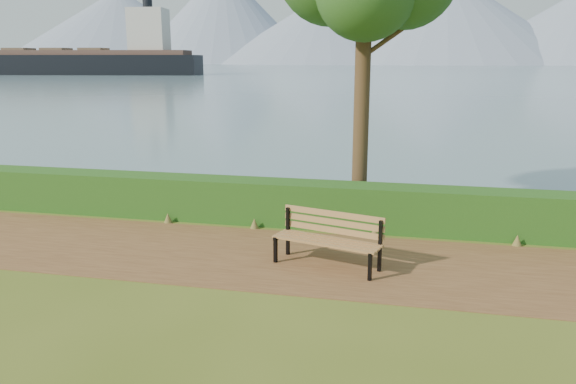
# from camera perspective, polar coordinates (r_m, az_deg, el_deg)

# --- Properties ---
(ground) EXTENTS (140.00, 140.00, 0.00)m
(ground) POSITION_cam_1_polar(r_m,az_deg,el_deg) (10.61, -0.70, -7.30)
(ground) COLOR #495A19
(ground) RESTS_ON ground
(path) EXTENTS (40.00, 3.40, 0.01)m
(path) POSITION_cam_1_polar(r_m,az_deg,el_deg) (10.89, -0.34, -6.73)
(path) COLOR brown
(path) RESTS_ON ground
(hedge) EXTENTS (32.00, 0.85, 1.00)m
(hedge) POSITION_cam_1_polar(r_m,az_deg,el_deg) (12.89, 1.92, -1.21)
(hedge) COLOR #194213
(hedge) RESTS_ON ground
(water) EXTENTS (700.00, 510.00, 0.00)m
(water) POSITION_cam_1_polar(r_m,az_deg,el_deg) (269.70, 12.26, 12.32)
(water) COLOR slate
(water) RESTS_ON ground
(mountains) EXTENTS (585.00, 190.00, 70.00)m
(mountains) POSITION_cam_1_polar(r_m,az_deg,el_deg) (416.56, 11.33, 16.46)
(mountains) COLOR slate
(mountains) RESTS_ON ground
(bench) EXTENTS (2.09, 1.11, 1.01)m
(bench) POSITION_cam_1_polar(r_m,az_deg,el_deg) (10.38, 4.19, -4.43)
(bench) COLOR black
(bench) RESTS_ON ground
(cargo_ship) EXTENTS (64.03, 19.74, 19.20)m
(cargo_ship) POSITION_cam_1_polar(r_m,az_deg,el_deg) (144.53, -20.76, 12.22)
(cargo_ship) COLOR black
(cargo_ship) RESTS_ON ground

